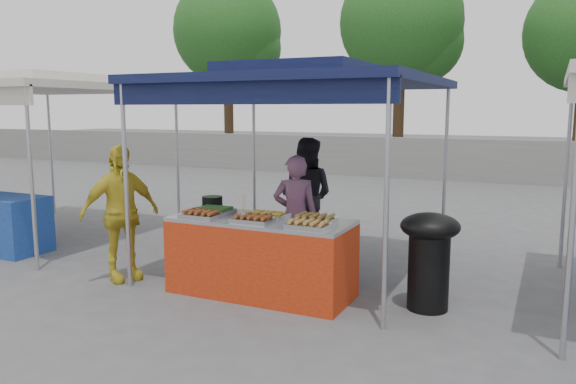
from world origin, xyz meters
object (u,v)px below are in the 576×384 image
at_px(wok_burner, 429,252).
at_px(vendor_woman, 295,216).
at_px(helper_man, 306,196).
at_px(vendor_table, 261,257).
at_px(cooking_pot, 212,202).
at_px(customer_person, 120,213).

height_order(wok_burner, vendor_woman, vendor_woman).
height_order(vendor_woman, helper_man, helper_man).
bearing_deg(vendor_table, helper_man, 98.30).
distance_m(wok_burner, helper_man, 2.56).
bearing_deg(helper_man, cooking_pot, 64.81).
bearing_deg(vendor_woman, wok_burner, 140.06).
distance_m(cooking_pot, vendor_woman, 1.02).
distance_m(cooking_pot, wok_burner, 2.61).
bearing_deg(wok_burner, cooking_pot, 155.70).
height_order(vendor_table, wok_burner, wok_burner).
bearing_deg(wok_burner, vendor_woman, 139.36).
bearing_deg(cooking_pot, helper_man, 69.98).
xyz_separation_m(cooking_pot, wok_burner, (2.59, -0.01, -0.33)).
xyz_separation_m(cooking_pot, helper_man, (0.56, 1.53, -0.10)).
relative_size(wok_burner, vendor_woman, 0.68).
distance_m(helper_man, customer_person, 2.57).
bearing_deg(vendor_table, cooking_pot, 158.25).
height_order(wok_burner, customer_person, customer_person).
relative_size(cooking_pot, wok_burner, 0.24).
relative_size(vendor_table, vendor_woman, 1.35).
bearing_deg(cooking_pot, vendor_table, -21.75).
bearing_deg(helper_man, vendor_woman, 101.47).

